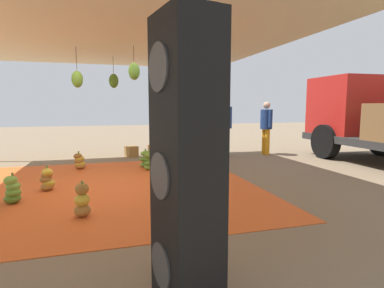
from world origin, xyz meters
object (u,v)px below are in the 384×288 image
(banana_bunch_0, at_px, (80,161))
(banana_bunch_4, at_px, (187,167))
(worker_1, at_px, (225,123))
(speaker_stack, at_px, (186,163))
(crate_0, at_px, (156,151))
(banana_bunch_2, at_px, (47,180))
(crate_1, at_px, (131,151))
(banana_bunch_8, at_px, (12,190))
(banana_bunch_1, at_px, (168,182))
(worker_0, at_px, (266,124))
(banana_bunch_7, at_px, (149,162))
(banana_bunch_3, at_px, (82,201))
(banana_bunch_5, at_px, (146,160))

(banana_bunch_0, relative_size, banana_bunch_4, 0.73)
(worker_1, distance_m, speaker_stack, 7.14)
(banana_bunch_4, distance_m, crate_0, 3.28)
(banana_bunch_2, height_order, banana_bunch_4, banana_bunch_4)
(crate_1, bearing_deg, banana_bunch_8, -27.72)
(banana_bunch_1, xyz_separation_m, banana_bunch_8, (-0.14, -2.46, 0.01))
(banana_bunch_1, distance_m, banana_bunch_2, 2.21)
(crate_0, bearing_deg, worker_0, 79.87)
(worker_1, bearing_deg, banana_bunch_7, -60.37)
(banana_bunch_2, bearing_deg, banana_bunch_7, 122.76)
(banana_bunch_3, distance_m, banana_bunch_4, 2.58)
(banana_bunch_1, bearing_deg, banana_bunch_2, -111.23)
(speaker_stack, relative_size, crate_1, 5.83)
(banana_bunch_1, height_order, worker_0, worker_0)
(banana_bunch_0, distance_m, banana_bunch_4, 2.88)
(speaker_stack, relative_size, crate_0, 5.73)
(worker_0, relative_size, worker_1, 0.94)
(banana_bunch_3, bearing_deg, speaker_stack, 22.99)
(banana_bunch_7, bearing_deg, banana_bunch_8, -50.90)
(banana_bunch_3, height_order, banana_bunch_5, banana_bunch_3)
(banana_bunch_3, relative_size, crate_0, 1.32)
(worker_1, bearing_deg, crate_1, -105.52)
(banana_bunch_4, height_order, worker_1, worker_1)
(banana_bunch_0, height_order, banana_bunch_5, banana_bunch_5)
(banana_bunch_1, relative_size, banana_bunch_2, 0.99)
(banana_bunch_3, bearing_deg, banana_bunch_0, -175.37)
(banana_bunch_7, height_order, banana_bunch_8, banana_bunch_8)
(banana_bunch_5, relative_size, banana_bunch_7, 0.97)
(banana_bunch_0, xyz_separation_m, crate_1, (-1.59, 1.38, -0.03))
(banana_bunch_2, xyz_separation_m, banana_bunch_3, (1.59, 0.70, 0.03))
(worker_0, distance_m, worker_1, 1.41)
(banana_bunch_7, xyz_separation_m, banana_bunch_8, (1.96, -2.41, 0.00))
(banana_bunch_5, distance_m, speaker_stack, 5.53)
(banana_bunch_1, xyz_separation_m, worker_0, (-3.57, 3.91, 0.77))
(banana_bunch_1, height_order, speaker_stack, speaker_stack)
(banana_bunch_1, bearing_deg, worker_0, 132.44)
(banana_bunch_1, distance_m, banana_bunch_3, 1.57)
(crate_0, bearing_deg, speaker_stack, -7.25)
(banana_bunch_0, bearing_deg, crate_0, 124.79)
(banana_bunch_0, distance_m, banana_bunch_7, 1.72)
(banana_bunch_4, bearing_deg, crate_0, -177.89)
(crate_1, bearing_deg, worker_1, 74.48)
(banana_bunch_8, relative_size, worker_1, 0.27)
(banana_bunch_1, bearing_deg, banana_bunch_3, -59.85)
(banana_bunch_3, distance_m, banana_bunch_7, 3.18)
(banana_bunch_1, distance_m, banana_bunch_8, 2.46)
(banana_bunch_0, height_order, crate_0, banana_bunch_0)
(banana_bunch_2, distance_m, worker_0, 6.63)
(banana_bunch_8, relative_size, crate_0, 1.27)
(banana_bunch_0, relative_size, worker_0, 0.26)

